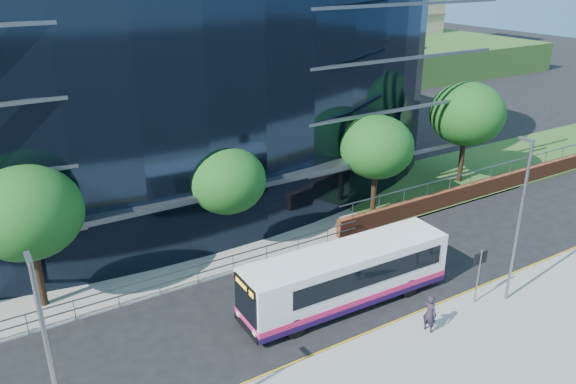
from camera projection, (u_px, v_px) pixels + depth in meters
ground at (379, 317)px, 25.87m from camera, size 200.00×200.00×0.00m
pavement_near at (462, 379)px, 21.91m from camera, size 80.00×8.00×0.15m
kerb at (394, 326)px, 25.05m from camera, size 80.00×0.25×0.16m
yellow_line_outer at (391, 325)px, 25.24m from camera, size 80.00×0.08×0.01m
yellow_line_inner at (388, 324)px, 25.36m from camera, size 80.00×0.08×0.01m
far_forecourt at (170, 251)px, 31.62m from camera, size 50.00×8.00×0.10m
grass_verge at (518, 159)px, 46.09m from camera, size 36.00×8.00×0.12m
glass_office at (137, 77)px, 37.30m from camera, size 44.00×23.10×16.00m
retaining_wall at (526, 176)px, 41.04m from camera, size 34.00×0.40×2.11m
guard_railings at (159, 281)px, 27.21m from camera, size 24.00×0.05×1.10m
street_sign at (479, 265)px, 25.97m from camera, size 0.85×0.09×2.80m
tree_far_a at (27, 213)px, 24.83m from camera, size 4.95×4.95×6.98m
tree_far_b at (227, 180)px, 30.29m from camera, size 4.29×4.29×6.05m
tree_far_c at (377, 147)px, 34.60m from camera, size 4.62×4.62×6.51m
tree_far_d at (467, 114)px, 39.48m from camera, size 5.28×5.28×7.44m
tree_dist_e at (320, 56)px, 67.22m from camera, size 4.62×4.62×6.51m
tree_dist_f at (408, 47)px, 76.64m from camera, size 4.29×4.29×6.05m
streetlight_west at (53, 376)px, 15.70m from camera, size 0.15×0.77×8.00m
streetlight_east at (519, 218)px, 25.35m from camera, size 0.15×0.77×8.00m
city_bus at (348, 275)px, 26.38m from camera, size 10.58×2.68×2.84m
pedestrian at (430, 313)px, 24.35m from camera, size 0.55×0.72×1.77m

